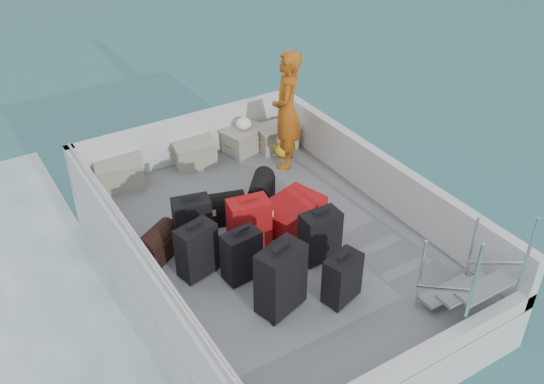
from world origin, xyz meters
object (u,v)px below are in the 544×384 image
(suitcase_5, at_px, (249,224))
(suitcase_8, at_px, (291,213))
(passenger, at_px, (287,110))
(suitcase_7, at_px, (320,236))
(suitcase_2, at_px, (193,222))
(suitcase_6, at_px, (342,279))
(suitcase_3, at_px, (281,280))
(crate_0, at_px, (120,175))
(crate_2, at_px, (244,141))
(crate_1, at_px, (195,154))
(suitcase_4, at_px, (242,256))
(crate_3, at_px, (276,138))
(suitcase_1, at_px, (197,251))

(suitcase_5, height_order, suitcase_8, suitcase_5)
(passenger, bearing_deg, suitcase_7, 13.55)
(suitcase_2, height_order, suitcase_8, suitcase_2)
(suitcase_6, bearing_deg, suitcase_3, 143.02)
(crate_0, bearing_deg, crate_2, -0.90)
(suitcase_6, distance_m, crate_1, 3.49)
(suitcase_3, distance_m, suitcase_5, 1.13)
(suitcase_2, distance_m, suitcase_6, 1.99)
(suitcase_4, distance_m, crate_3, 3.09)
(suitcase_6, bearing_deg, crate_3, 53.27)
(suitcase_1, distance_m, suitcase_2, 0.57)
(suitcase_4, distance_m, suitcase_5, 0.57)
(suitcase_5, bearing_deg, suitcase_6, -63.20)
(suitcase_5, height_order, suitcase_7, suitcase_5)
(suitcase_8, height_order, crate_1, crate_1)
(crate_3, bearing_deg, crate_2, 158.98)
(suitcase_2, bearing_deg, suitcase_5, -22.66)
(suitcase_5, height_order, passenger, passenger)
(suitcase_8, xyz_separation_m, crate_0, (-1.56, 2.02, 0.02))
(suitcase_6, xyz_separation_m, suitcase_7, (0.21, 0.70, 0.03))
(suitcase_4, xyz_separation_m, suitcase_8, (1.05, 0.58, -0.15))
(suitcase_2, relative_size, crate_2, 1.11)
(suitcase_6, distance_m, crate_2, 3.53)
(suitcase_3, relative_size, crate_3, 1.36)
(suitcase_3, height_order, crate_2, suitcase_3)
(suitcase_7, bearing_deg, suitcase_4, 170.17)
(suitcase_5, height_order, crate_2, suitcase_5)
(crate_1, bearing_deg, suitcase_3, -99.43)
(suitcase_2, bearing_deg, crate_3, 49.01)
(crate_0, bearing_deg, passenger, -16.69)
(suitcase_4, distance_m, crate_1, 2.68)
(suitcase_4, relative_size, crate_2, 1.07)
(suitcase_4, bearing_deg, suitcase_6, -55.04)
(suitcase_1, relative_size, crate_1, 1.14)
(crate_3, xyz_separation_m, passenger, (-0.13, -0.49, 0.71))
(suitcase_4, height_order, suitcase_5, suitcase_5)
(suitcase_5, height_order, crate_0, suitcase_5)
(crate_0, relative_size, crate_1, 1.06)
(suitcase_7, height_order, suitcase_8, suitcase_7)
(suitcase_8, bearing_deg, suitcase_6, 151.34)
(suitcase_2, relative_size, suitcase_6, 1.11)
(suitcase_3, xyz_separation_m, crate_1, (0.54, 3.24, -0.22))
(crate_1, height_order, crate_2, same)
(crate_1, xyz_separation_m, crate_2, (0.84, -0.03, -0.00))
(suitcase_2, bearing_deg, suitcase_3, -64.42)
(suitcase_1, height_order, suitcase_8, suitcase_1)
(suitcase_1, bearing_deg, suitcase_7, -34.35)
(suitcase_6, relative_size, crate_2, 1.00)
(suitcase_7, height_order, passenger, passenger)
(suitcase_6, bearing_deg, suitcase_5, 90.00)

